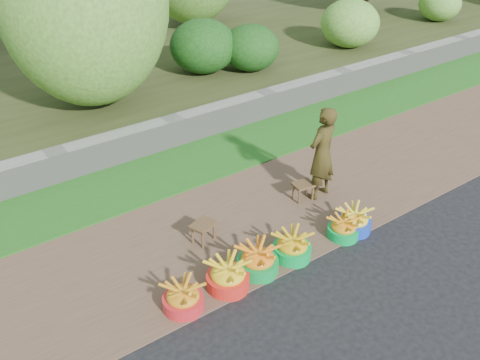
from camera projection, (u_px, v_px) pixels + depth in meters
ground_plane at (321, 256)px, 7.38m from camera, size 120.00×120.00×0.00m
dirt_shoulder at (266, 213)px, 8.24m from camera, size 80.00×2.50×0.02m
grass_verge at (197, 161)px, 9.62m from camera, size 80.00×1.50×0.04m
retaining_wall at (173, 131)px, 10.08m from camera, size 80.00×0.35×0.55m
earth_bank at (77, 63)px, 13.49m from camera, size 80.00×10.00×0.50m
basin_a at (183, 298)px, 6.45m from camera, size 0.51×0.51×0.38m
basin_b at (228, 276)px, 6.76m from camera, size 0.56×0.56×0.42m
basin_c at (258, 260)px, 7.02m from camera, size 0.56×0.56×0.42m
basin_d at (292, 247)px, 7.28m from camera, size 0.53×0.53×0.40m
basin_e at (343, 228)px, 7.68m from camera, size 0.46×0.46×0.34m
basin_f at (354, 221)px, 7.81m from camera, size 0.51×0.51×0.38m
stool_left at (203, 227)px, 7.52m from camera, size 0.41×0.36×0.30m
stool_right at (303, 187)px, 8.45m from camera, size 0.36×0.29×0.29m
vendor_woman at (322, 153)px, 8.27m from camera, size 0.62×0.47×1.54m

